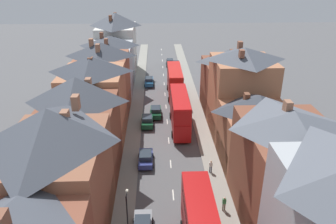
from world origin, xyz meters
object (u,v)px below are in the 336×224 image
(car_far_grey, at_px, (147,121))
(double_decker_bus_lead, at_px, (180,111))
(car_near_blue, at_px, (170,63))
(street_lamp, at_px, (128,217))
(double_decker_bus_far_approaching, at_px, (175,82))
(pedestrian_mid_right, at_px, (211,166))
(car_mid_black, at_px, (176,64))
(car_parked_left_a, at_px, (156,112))
(car_mid_white, at_px, (146,158))
(car_near_silver, at_px, (149,81))
(pedestrian_mid_left, at_px, (224,203))

(car_far_grey, bearing_deg, double_decker_bus_lead, -9.96)
(car_near_blue, relative_size, street_lamp, 0.79)
(double_decker_bus_far_approaching, bearing_deg, car_near_blue, 89.97)
(pedestrian_mid_right, bearing_deg, street_lamp, -129.89)
(double_decker_bus_far_approaching, relative_size, car_mid_black, 2.84)
(car_parked_left_a, relative_size, car_mid_white, 1.01)
(car_near_blue, bearing_deg, car_near_silver, -109.63)
(double_decker_bus_lead, bearing_deg, pedestrian_mid_right, -76.62)
(car_mid_black, bearing_deg, pedestrian_mid_left, -87.90)
(double_decker_bus_far_approaching, distance_m, car_mid_white, 23.44)
(car_mid_white, xyz_separation_m, pedestrian_mid_left, (8.04, -9.02, 0.24))
(double_decker_bus_far_approaching, distance_m, pedestrian_mid_right, 25.46)
(car_near_silver, xyz_separation_m, car_mid_black, (6.20, 12.14, -0.03))
(car_far_grey, bearing_deg, street_lamp, -92.80)
(car_parked_left_a, relative_size, car_mid_black, 1.07)
(car_mid_white, relative_size, street_lamp, 0.73)
(car_near_blue, bearing_deg, pedestrian_mid_right, -86.39)
(car_parked_left_a, relative_size, pedestrian_mid_left, 2.53)
(pedestrian_mid_left, xyz_separation_m, street_lamp, (-9.19, -4.02, 2.21))
(car_mid_black, relative_size, street_lamp, 0.69)
(double_decker_bus_lead, height_order, double_decker_bus_far_approaching, same)
(double_decker_bus_lead, relative_size, car_near_silver, 2.48)
(car_near_silver, xyz_separation_m, pedestrian_mid_left, (8.04, -37.98, 0.18))
(car_mid_white, height_order, pedestrian_mid_right, pedestrian_mid_right)
(double_decker_bus_far_approaching, xyz_separation_m, car_far_grey, (-4.89, -12.36, -1.98))
(double_decker_bus_far_approaching, bearing_deg, double_decker_bus_lead, -90.00)
(car_near_silver, distance_m, pedestrian_mid_left, 38.83)
(car_near_blue, height_order, car_far_grey, car_near_blue)
(street_lamp, bearing_deg, pedestrian_mid_left, 23.62)
(pedestrian_mid_right, bearing_deg, pedestrian_mid_left, -87.45)
(double_decker_bus_lead, bearing_deg, street_lamp, -104.93)
(car_near_blue, xyz_separation_m, car_mid_black, (1.30, -1.60, -0.04))
(car_mid_black, bearing_deg, pedestrian_mid_right, -87.96)
(car_near_blue, distance_m, car_parked_left_a, 29.17)
(car_far_grey, bearing_deg, car_parked_left_a, 68.38)
(car_near_blue, height_order, pedestrian_mid_right, pedestrian_mid_right)
(car_near_silver, height_order, street_lamp, street_lamp)
(car_mid_white, height_order, pedestrian_mid_left, pedestrian_mid_left)
(car_near_blue, distance_m, pedestrian_mid_left, 51.82)
(double_decker_bus_far_approaching, bearing_deg, car_far_grey, -111.58)
(car_near_blue, relative_size, car_parked_left_a, 1.07)
(double_decker_bus_lead, xyz_separation_m, pedestrian_mid_left, (3.15, -18.64, -1.78))
(car_near_silver, bearing_deg, car_mid_white, -90.00)
(double_decker_bus_lead, relative_size, car_parked_left_a, 2.65)
(car_parked_left_a, relative_size, pedestrian_mid_right, 2.53)
(double_decker_bus_lead, xyz_separation_m, pedestrian_mid_right, (2.86, -12.01, -1.78))
(double_decker_bus_far_approaching, height_order, pedestrian_mid_left, double_decker_bus_far_approaching)
(double_decker_bus_lead, distance_m, car_near_silver, 20.05)
(car_near_blue, height_order, pedestrian_mid_left, pedestrian_mid_left)
(double_decker_bus_lead, distance_m, car_mid_white, 10.98)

